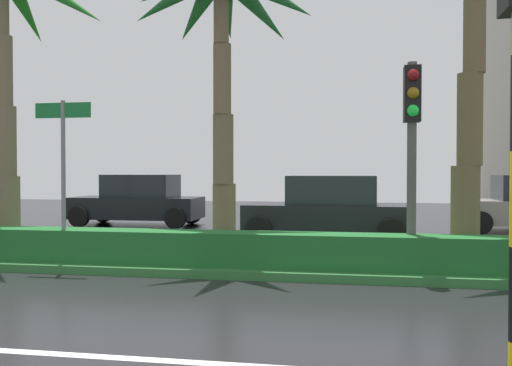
# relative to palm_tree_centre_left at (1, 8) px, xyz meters

# --- Properties ---
(ground_plane) EXTENTS (90.00, 42.00, 0.10)m
(ground_plane) POSITION_rel_palm_tree_centre_left_xyz_m (2.73, 0.77, -5.54)
(ground_plane) COLOR black
(median_strip) EXTENTS (85.50, 4.00, 0.15)m
(median_strip) POSITION_rel_palm_tree_centre_left_xyz_m (2.73, -0.23, -5.41)
(median_strip) COLOR #2D6B33
(median_strip) RESTS_ON ground_plane
(median_hedge) EXTENTS (76.50, 0.70, 0.60)m
(median_hedge) POSITION_rel_palm_tree_centre_left_xyz_m (2.73, -1.63, -5.04)
(median_hedge) COLOR #1E6028
(median_hedge) RESTS_ON median_strip
(palm_tree_centre_left) EXTENTS (4.68, 4.87, 6.84)m
(palm_tree_centre_left) POSITION_rel_palm_tree_centre_left_xyz_m (0.00, 0.00, 0.00)
(palm_tree_centre_left) COLOR #6F5E49
(palm_tree_centre_left) RESTS_ON median_strip
(palm_tree_centre) EXTENTS (4.03, 4.12, 6.26)m
(palm_tree_centre) POSITION_rel_palm_tree_centre_left_xyz_m (5.13, -0.29, -0.36)
(palm_tree_centre) COLOR brown
(palm_tree_centre) RESTS_ON median_strip
(traffic_signal_median_right) EXTENTS (0.28, 0.43, 3.57)m
(traffic_signal_median_right) POSITION_rel_palm_tree_centre_left_xyz_m (8.80, -1.44, -2.88)
(traffic_signal_median_right) COLOR #4C4C47
(traffic_signal_median_right) RESTS_ON median_strip
(street_name_sign) EXTENTS (1.10, 0.08, 3.00)m
(street_name_sign) POSITION_rel_palm_tree_centre_left_xyz_m (2.49, -1.80, -3.41)
(street_name_sign) COLOR slate
(street_name_sign) RESTS_ON median_strip
(car_in_traffic_second) EXTENTS (4.30, 2.02, 1.72)m
(car_in_traffic_second) POSITION_rel_palm_tree_centre_left_xyz_m (0.61, 6.51, -4.66)
(car_in_traffic_second) COLOR black
(car_in_traffic_second) RESTS_ON ground_plane
(car_in_traffic_third) EXTENTS (4.30, 2.02, 1.72)m
(car_in_traffic_third) POSITION_rel_palm_tree_centre_left_xyz_m (7.12, 3.54, -4.66)
(car_in_traffic_third) COLOR black
(car_in_traffic_third) RESTS_ON ground_plane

